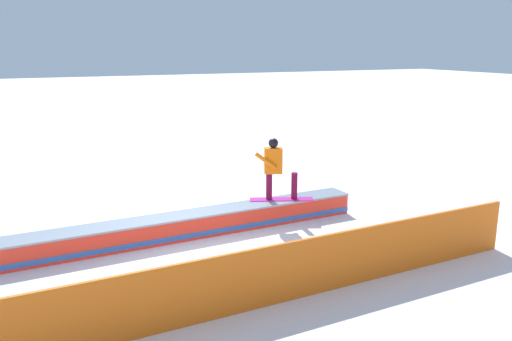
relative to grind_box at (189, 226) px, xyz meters
The scene contains 4 objects.
ground_plane 0.23m from the grind_box, ahead, with size 120.00×120.00×0.00m, color white.
grind_box is the anchor object (origin of this frame).
snowboarder 2.37m from the grind_box, behind, with size 1.46×0.81×1.43m.
safety_fence 3.45m from the grind_box, 90.00° to the left, with size 10.65×0.06×0.98m, color orange.
Camera 1 is at (3.06, 10.12, 3.96)m, focal length 36.68 mm.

